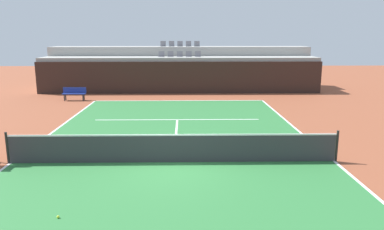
# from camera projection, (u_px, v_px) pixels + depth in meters

# --- Properties ---
(ground_plane) EXTENTS (80.00, 80.00, 0.00)m
(ground_plane) POSITION_uv_depth(u_px,v_px,m) (174.00, 162.00, 12.48)
(ground_plane) COLOR brown
(court_surface) EXTENTS (11.00, 24.00, 0.01)m
(court_surface) POSITION_uv_depth(u_px,v_px,m) (174.00, 162.00, 12.48)
(court_surface) COLOR #2D7238
(court_surface) RESTS_ON ground_plane
(baseline_far) EXTENTS (11.00, 0.10, 0.00)m
(baseline_far) POSITION_uv_depth(u_px,v_px,m) (179.00, 101.00, 24.16)
(baseline_far) COLOR white
(baseline_far) RESTS_ON court_surface
(sideline_left) EXTENTS (0.10, 24.00, 0.00)m
(sideline_left) POSITION_uv_depth(u_px,v_px,m) (10.00, 163.00, 12.38)
(sideline_left) COLOR white
(sideline_left) RESTS_ON court_surface
(sideline_right) EXTENTS (0.10, 24.00, 0.00)m
(sideline_right) POSITION_uv_depth(u_px,v_px,m) (334.00, 161.00, 12.58)
(sideline_right) COLOR white
(sideline_right) RESTS_ON court_surface
(service_line_far) EXTENTS (8.26, 0.10, 0.00)m
(service_line_far) POSITION_uv_depth(u_px,v_px,m) (177.00, 120.00, 18.74)
(service_line_far) COLOR white
(service_line_far) RESTS_ON court_surface
(centre_service_line) EXTENTS (0.10, 6.40, 0.00)m
(centre_service_line) POSITION_uv_depth(u_px,v_px,m) (176.00, 137.00, 15.61)
(centre_service_line) COLOR white
(centre_service_line) RESTS_ON court_surface
(back_wall) EXTENTS (20.72, 0.30, 2.31)m
(back_wall) POSITION_uv_depth(u_px,v_px,m) (180.00, 78.00, 27.01)
(back_wall) COLOR black
(back_wall) RESTS_ON ground_plane
(stands_tier_lower) EXTENTS (20.72, 2.40, 2.57)m
(stands_tier_lower) POSITION_uv_depth(u_px,v_px,m) (180.00, 74.00, 28.30)
(stands_tier_lower) COLOR #9E9E99
(stands_tier_lower) RESTS_ON ground_plane
(stands_tier_upper) EXTENTS (20.72, 2.40, 3.28)m
(stands_tier_upper) POSITION_uv_depth(u_px,v_px,m) (180.00, 67.00, 30.57)
(stands_tier_upper) COLOR #9E9E99
(stands_tier_upper) RESTS_ON ground_plane
(seating_row_lower) EXTENTS (3.21, 0.44, 0.44)m
(seating_row_lower) POSITION_uv_depth(u_px,v_px,m) (180.00, 55.00, 28.10)
(seating_row_lower) COLOR slate
(seating_row_lower) RESTS_ON stands_tier_lower
(seating_row_upper) EXTENTS (3.21, 0.44, 0.44)m
(seating_row_upper) POSITION_uv_depth(u_px,v_px,m) (180.00, 45.00, 30.29)
(seating_row_upper) COLOR slate
(seating_row_upper) RESTS_ON stands_tier_upper
(tennis_net) EXTENTS (11.08, 0.08, 1.07)m
(tennis_net) POSITION_uv_depth(u_px,v_px,m) (173.00, 148.00, 12.38)
(tennis_net) COLOR black
(tennis_net) RESTS_ON court_surface
(player_bench) EXTENTS (1.50, 0.40, 0.85)m
(player_bench) POSITION_uv_depth(u_px,v_px,m) (74.00, 93.00, 24.23)
(player_bench) COLOR navy
(player_bench) RESTS_ON ground_plane
(tennis_ball_0) EXTENTS (0.07, 0.07, 0.07)m
(tennis_ball_0) POSITION_uv_depth(u_px,v_px,m) (58.00, 217.00, 8.66)
(tennis_ball_0) COLOR #CCE033
(tennis_ball_0) RESTS_ON court_surface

